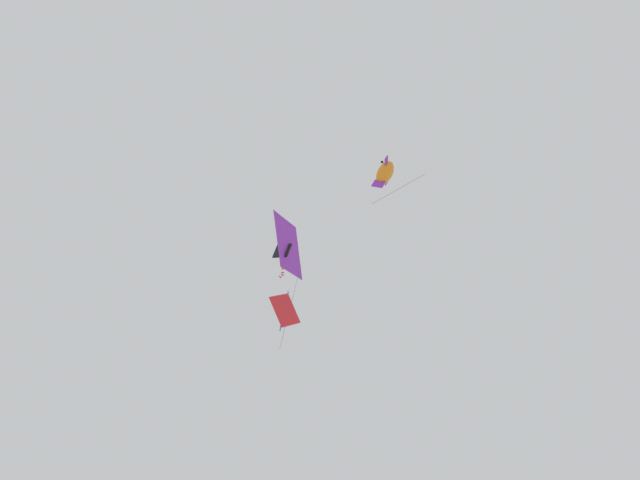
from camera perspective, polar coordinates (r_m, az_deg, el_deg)
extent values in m
cube|color=red|center=(28.67, -2.98, -5.92)|extent=(1.92, 0.41, 1.94)
cylinder|color=blue|center=(28.69, -3.03, -5.94)|extent=(0.08, 0.38, 2.23)
cylinder|color=blue|center=(28.80, -2.98, -5.69)|extent=(1.54, 0.41, 0.04)
ellipsoid|color=orange|center=(33.67, 5.51, 5.67)|extent=(1.35, 1.57, 1.90)
cube|color=purple|center=(33.60, 5.61, 6.50)|extent=(0.64, 0.44, 0.38)
cube|color=purple|center=(34.08, 5.63, 5.21)|extent=(0.64, 0.44, 0.38)
cube|color=purple|center=(32.85, 4.96, 4.75)|extent=(0.36, 0.66, 0.71)
sphere|color=black|center=(34.09, 5.26, 6.57)|extent=(0.20, 0.22, 0.18)
sphere|color=black|center=(34.34, 5.27, 5.90)|extent=(0.20, 0.22, 0.18)
cylinder|color=#47474C|center=(30.05, 6.82, 4.40)|extent=(2.80, 1.71, 4.76)
pyramid|color=purple|center=(36.37, -2.79, -0.58)|extent=(3.62, 1.41, 2.24)
cube|color=black|center=(36.25, -3.20, -0.90)|extent=(0.32, 1.06, 1.20)
cube|color=black|center=(37.08, -2.43, 0.40)|extent=(0.89, 0.32, 0.25)
cylinder|color=#47474C|center=(35.46, -3.24, -1.94)|extent=(0.04, 0.02, 0.27)
cube|color=red|center=(35.37, -3.27, -2.09)|extent=(0.17, 0.05, 0.06)
cylinder|color=#47474C|center=(35.27, -3.20, -2.26)|extent=(0.07, 0.09, 0.27)
cube|color=red|center=(35.18, -3.13, -2.42)|extent=(0.09, 0.16, 0.06)
cylinder|color=#47474C|center=(35.10, -3.15, -2.60)|extent=(0.05, 0.06, 0.27)
cube|color=red|center=(35.01, -3.17, -2.77)|extent=(0.10, 0.16, 0.06)
cylinder|color=#47474C|center=(34.89, -3.17, -2.87)|extent=(0.06, 0.07, 0.27)
cube|color=red|center=(34.76, -3.17, -2.97)|extent=(0.16, 0.09, 0.06)
cylinder|color=#47474C|center=(34.63, -3.27, -3.04)|extent=(0.05, 0.16, 0.27)
cube|color=red|center=(34.49, -3.37, -3.12)|extent=(0.17, 0.04, 0.06)
cylinder|color=#47474C|center=(32.58, -2.42, -5.29)|extent=(1.46, 0.05, 7.18)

